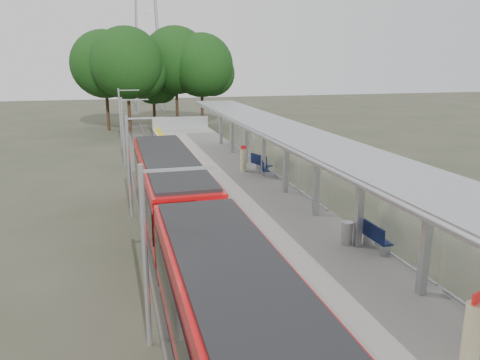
{
  "coord_description": "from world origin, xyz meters",
  "views": [
    {
      "loc": [
        -6.88,
        -5.32,
        8.05
      ],
      "look_at": [
        -1.04,
        16.37,
        2.3
      ],
      "focal_mm": 35.0,
      "sensor_mm": 36.0,
      "label": 1
    }
  ],
  "objects_px": {
    "bench_far": "(264,168)",
    "info_pillar_far": "(244,160)",
    "bench_mid": "(260,163)",
    "litter_bin": "(347,233)",
    "train": "(194,240)",
    "bench_near": "(375,236)",
    "info_pillar_near": "(472,334)"
  },
  "relations": [
    {
      "from": "bench_far",
      "to": "info_pillar_near",
      "type": "distance_m",
      "value": 19.3
    },
    {
      "from": "bench_near",
      "to": "bench_mid",
      "type": "height_order",
      "value": "bench_mid"
    },
    {
      "from": "train",
      "to": "bench_far",
      "type": "height_order",
      "value": "train"
    },
    {
      "from": "bench_mid",
      "to": "bench_far",
      "type": "relative_size",
      "value": 1.12
    },
    {
      "from": "train",
      "to": "bench_near",
      "type": "relative_size",
      "value": 17.61
    },
    {
      "from": "bench_mid",
      "to": "bench_far",
      "type": "height_order",
      "value": "bench_mid"
    },
    {
      "from": "train",
      "to": "litter_bin",
      "type": "xyz_separation_m",
      "value": [
        6.17,
        0.61,
        -0.59
      ]
    },
    {
      "from": "litter_bin",
      "to": "bench_mid",
      "type": "bearing_deg",
      "value": 87.88
    },
    {
      "from": "bench_near",
      "to": "litter_bin",
      "type": "height_order",
      "value": "bench_near"
    },
    {
      "from": "train",
      "to": "bench_mid",
      "type": "bearing_deg",
      "value": 63.66
    },
    {
      "from": "info_pillar_far",
      "to": "litter_bin",
      "type": "distance_m",
      "value": 13.21
    },
    {
      "from": "bench_near",
      "to": "bench_far",
      "type": "relative_size",
      "value": 1.02
    },
    {
      "from": "bench_mid",
      "to": "litter_bin",
      "type": "height_order",
      "value": "bench_mid"
    },
    {
      "from": "bench_mid",
      "to": "bench_far",
      "type": "distance_m",
      "value": 1.19
    },
    {
      "from": "bench_far",
      "to": "train",
      "type": "bearing_deg",
      "value": -106.06
    },
    {
      "from": "bench_mid",
      "to": "litter_bin",
      "type": "distance_m",
      "value": 12.83
    },
    {
      "from": "train",
      "to": "bench_far",
      "type": "bearing_deg",
      "value": 62.04
    },
    {
      "from": "info_pillar_far",
      "to": "train",
      "type": "bearing_deg",
      "value": -104.94
    },
    {
      "from": "train",
      "to": "bench_far",
      "type": "distance_m",
      "value": 13.87
    },
    {
      "from": "bench_near",
      "to": "info_pillar_near",
      "type": "height_order",
      "value": "info_pillar_near"
    },
    {
      "from": "bench_far",
      "to": "info_pillar_far",
      "type": "xyz_separation_m",
      "value": [
        -0.89,
        1.55,
        0.21
      ]
    },
    {
      "from": "info_pillar_near",
      "to": "info_pillar_far",
      "type": "bearing_deg",
      "value": 68.34
    },
    {
      "from": "bench_mid",
      "to": "info_pillar_near",
      "type": "relative_size",
      "value": 0.91
    },
    {
      "from": "bench_far",
      "to": "bench_near",
      "type": "bearing_deg",
      "value": -76.08
    },
    {
      "from": "info_pillar_near",
      "to": "litter_bin",
      "type": "height_order",
      "value": "info_pillar_near"
    },
    {
      "from": "train",
      "to": "info_pillar_near",
      "type": "xyz_separation_m",
      "value": [
        5.42,
        -7.02,
        -0.23
      ]
    },
    {
      "from": "bench_mid",
      "to": "info_pillar_near",
      "type": "height_order",
      "value": "info_pillar_near"
    },
    {
      "from": "info_pillar_near",
      "to": "info_pillar_far",
      "type": "xyz_separation_m",
      "value": [
        0.18,
        20.82,
        -0.08
      ]
    },
    {
      "from": "bench_near",
      "to": "bench_far",
      "type": "bearing_deg",
      "value": 91.14
    },
    {
      "from": "litter_bin",
      "to": "bench_near",
      "type": "bearing_deg",
      "value": -45.78
    },
    {
      "from": "bench_mid",
      "to": "bench_far",
      "type": "bearing_deg",
      "value": -117.37
    },
    {
      "from": "bench_near",
      "to": "train",
      "type": "bearing_deg",
      "value": 177.63
    }
  ]
}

